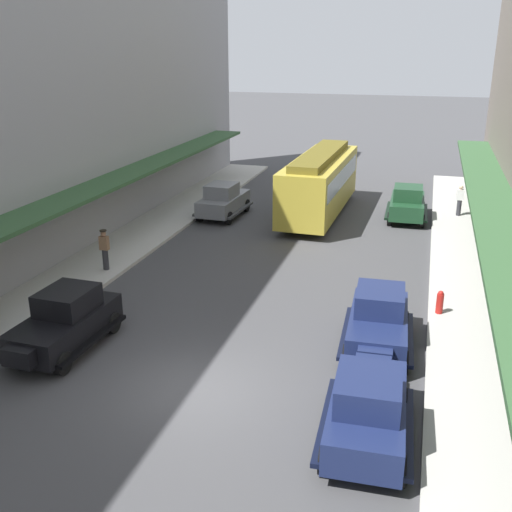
{
  "coord_description": "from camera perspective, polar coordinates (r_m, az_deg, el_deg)",
  "views": [
    {
      "loc": [
        5.51,
        -13.09,
        8.88
      ],
      "look_at": [
        0.0,
        6.0,
        1.8
      ],
      "focal_mm": 42.06,
      "sensor_mm": 36.0,
      "label": 1
    }
  ],
  "objects": [
    {
      "name": "sidewalk_right",
      "position": [
        15.9,
        21.21,
        -15.54
      ],
      "size": [
        3.0,
        60.0,
        0.15
      ],
      "primitive_type": "cube",
      "color": "#B7B5AD",
      "rests_on": "ground"
    },
    {
      "name": "parked_car_1",
      "position": [
        19.22,
        -17.7,
        -5.77
      ],
      "size": [
        2.25,
        4.3,
        1.84
      ],
      "color": "black",
      "rests_on": "ground"
    },
    {
      "name": "ground_plane",
      "position": [
        16.75,
        -5.85,
        -12.52
      ],
      "size": [
        200.0,
        200.0,
        0.0
      ],
      "primitive_type": "plane",
      "color": "#424244"
    },
    {
      "name": "parked_car_2",
      "position": [
        32.35,
        -3.13,
        5.39
      ],
      "size": [
        2.3,
        4.31,
        1.84
      ],
      "color": "slate",
      "rests_on": "ground"
    },
    {
      "name": "parked_car_0",
      "position": [
        18.7,
        11.58,
        -5.93
      ],
      "size": [
        2.3,
        4.32,
        1.84
      ],
      "color": "#19234C",
      "rests_on": "ground"
    },
    {
      "name": "parked_car_4",
      "position": [
        14.52,
        10.59,
        -13.89
      ],
      "size": [
        2.28,
        4.31,
        1.84
      ],
      "color": "#19234C",
      "rests_on": "ground"
    },
    {
      "name": "streetcar",
      "position": [
        32.49,
        6.08,
        7.1
      ],
      "size": [
        2.73,
        9.66,
        3.46
      ],
      "color": "gold",
      "rests_on": "ground"
    },
    {
      "name": "pedestrian_2",
      "position": [
        33.78,
        18.81,
        5.05
      ],
      "size": [
        0.36,
        0.24,
        1.64
      ],
      "color": "#2D2D33",
      "rests_on": "sidewalk_right"
    },
    {
      "name": "pedestrian_0",
      "position": [
        24.96,
        -14.2,
        0.63
      ],
      "size": [
        0.36,
        0.28,
        1.67
      ],
      "color": "#2D2D33",
      "rests_on": "sidewalk_left"
    },
    {
      "name": "parked_car_3",
      "position": [
        32.73,
        14.2,
        4.98
      ],
      "size": [
        2.22,
        4.29,
        1.84
      ],
      "color": "#193D23",
      "rests_on": "ground"
    },
    {
      "name": "fire_hydrant",
      "position": [
        21.39,
        17.09,
        -4.2
      ],
      "size": [
        0.24,
        0.24,
        0.82
      ],
      "color": "#B21E19",
      "rests_on": "sidewalk_right"
    }
  ]
}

